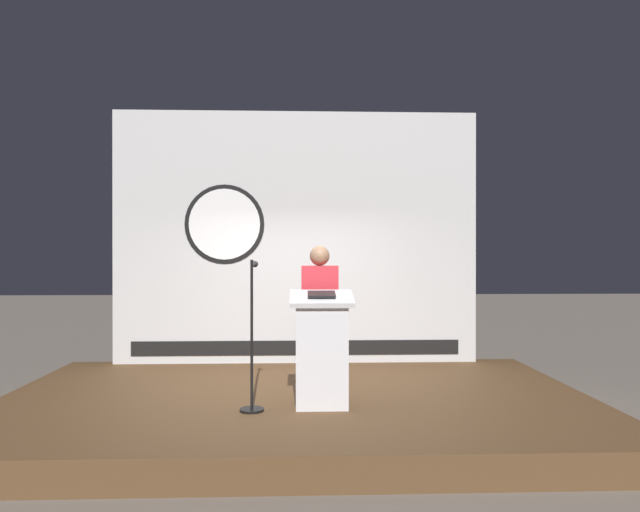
{
  "coord_description": "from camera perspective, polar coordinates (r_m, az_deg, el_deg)",
  "views": [
    {
      "loc": [
        0.03,
        -6.41,
        1.85
      ],
      "look_at": [
        0.26,
        -0.15,
        1.83
      ],
      "focal_mm": 32.48,
      "sensor_mm": 36.0,
      "label": 1
    }
  ],
  "objects": [
    {
      "name": "ground_plane",
      "position": [
        6.67,
        -2.4,
        -15.9
      ],
      "size": [
        40.0,
        40.0,
        0.0
      ],
      "primitive_type": "plane",
      "color": "#6B6056"
    },
    {
      "name": "stage_platform",
      "position": [
        6.63,
        -2.4,
        -14.65
      ],
      "size": [
        6.4,
        4.0,
        0.3
      ],
      "primitive_type": "cube",
      "color": "brown",
      "rests_on": "ground"
    },
    {
      "name": "banner_display",
      "position": [
        8.26,
        -2.49,
        1.78
      ],
      "size": [
        5.15,
        0.12,
        3.58
      ],
      "color": "silver",
      "rests_on": "stage_platform"
    },
    {
      "name": "podium",
      "position": [
        5.94,
        0.15,
        -9.23
      ],
      "size": [
        0.64,
        0.5,
        1.17
      ],
      "color": "silver",
      "rests_on": "stage_platform"
    },
    {
      "name": "speaker_person",
      "position": [
        6.38,
        -0.03,
        -6.2
      ],
      "size": [
        0.4,
        0.26,
        1.64
      ],
      "color": "black",
      "rests_on": "stage_platform"
    },
    {
      "name": "microphone_stand",
      "position": [
        5.87,
        -6.69,
        -9.78
      ],
      "size": [
        0.24,
        0.57,
        1.49
      ],
      "color": "black",
      "rests_on": "stage_platform"
    }
  ]
}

